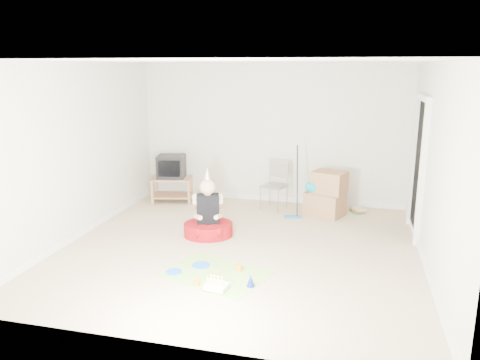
% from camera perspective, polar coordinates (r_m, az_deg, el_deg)
% --- Properties ---
extents(ground, '(5.00, 5.00, 0.00)m').
position_cam_1_polar(ground, '(6.79, 0.01, -8.23)').
color(ground, '#C4AD8D').
rests_on(ground, ground).
extents(doorway_recess, '(0.02, 0.90, 2.05)m').
position_cam_1_polar(doorway_recess, '(7.53, 20.99, 1.21)').
color(doorway_recess, black).
rests_on(doorway_recess, ground).
extents(tv_stand, '(0.84, 0.63, 0.47)m').
position_cam_1_polar(tv_stand, '(9.05, -8.28, -0.88)').
color(tv_stand, '#936342').
rests_on(tv_stand, ground).
extents(crt_tv, '(0.57, 0.50, 0.43)m').
position_cam_1_polar(crt_tv, '(8.96, -8.37, 1.64)').
color(crt_tv, black).
rests_on(crt_tv, tv_stand).
extents(folding_chair, '(0.50, 0.49, 0.89)m').
position_cam_1_polar(folding_chair, '(8.47, 4.16, -0.69)').
color(folding_chair, '#98989D').
rests_on(folding_chair, ground).
extents(cardboard_boxes, '(0.76, 0.67, 0.78)m').
position_cam_1_polar(cardboard_boxes, '(8.23, 10.44, -1.73)').
color(cardboard_boxes, '#A1724D').
rests_on(cardboard_boxes, ground).
extents(floor_mop, '(0.32, 0.40, 1.21)m').
position_cam_1_polar(floor_mop, '(8.03, 6.49, -2.84)').
color(floor_mop, '#2467B5').
rests_on(floor_mop, ground).
extents(book_pile, '(0.28, 0.31, 0.09)m').
position_cam_1_polar(book_pile, '(8.60, 14.17, -3.58)').
color(book_pile, '#26733B').
rests_on(book_pile, ground).
extents(seated_woman, '(0.94, 0.94, 1.08)m').
position_cam_1_polar(seated_woman, '(7.18, -3.90, -5.02)').
color(seated_woman, maroon).
rests_on(seated_woman, ground).
extents(party_mat, '(1.47, 1.26, 0.01)m').
position_cam_1_polar(party_mat, '(5.99, -3.07, -11.34)').
color(party_mat, '#F5338B').
rests_on(party_mat, ground).
extents(birthday_cake, '(0.28, 0.24, 0.13)m').
position_cam_1_polar(birthday_cake, '(5.59, -2.88, -12.89)').
color(birthday_cake, white).
rests_on(birthday_cake, party_mat).
extents(blue_plate_near, '(0.29, 0.29, 0.01)m').
position_cam_1_polar(blue_plate_near, '(6.21, -4.78, -10.31)').
color(blue_plate_near, blue).
rests_on(blue_plate_near, party_mat).
extents(blue_plate_far, '(0.25, 0.25, 0.01)m').
position_cam_1_polar(blue_plate_far, '(6.07, -8.05, -11.02)').
color(blue_plate_far, blue).
rests_on(blue_plate_far, party_mat).
extents(orange_cup_near, '(0.10, 0.10, 0.09)m').
position_cam_1_polar(orange_cup_near, '(6.03, -0.16, -10.64)').
color(orange_cup_near, orange).
rests_on(orange_cup_near, party_mat).
extents(orange_cup_far, '(0.08, 0.08, 0.08)m').
position_cam_1_polar(orange_cup_far, '(5.69, -5.25, -12.32)').
color(orange_cup_far, orange).
rests_on(orange_cup_far, party_mat).
extents(blue_party_hat, '(0.11, 0.11, 0.15)m').
position_cam_1_polar(blue_party_hat, '(5.63, 1.31, -12.16)').
color(blue_party_hat, '#182EAD').
rests_on(blue_party_hat, party_mat).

